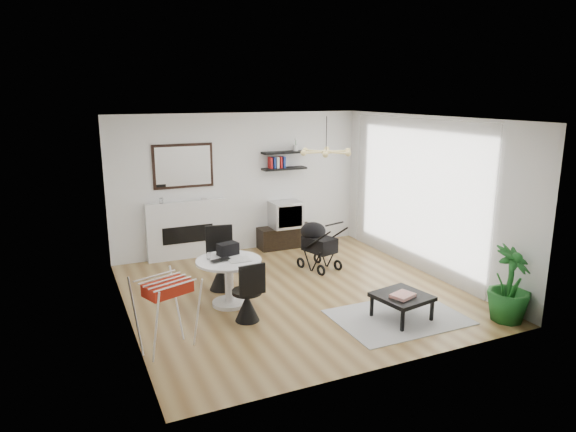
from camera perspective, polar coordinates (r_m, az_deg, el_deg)
name	(u,v)px	position (r m, az deg, el deg)	size (l,w,h in m)	color
floor	(294,292)	(8.18, 0.64, -8.46)	(5.00, 5.00, 0.00)	brown
ceiling	(294,118)	(7.59, 0.69, 10.80)	(5.00, 5.00, 0.00)	white
wall_back	(240,183)	(10.05, -5.36, 3.66)	(5.00, 5.00, 0.00)	white
wall_left	(123,226)	(7.12, -17.91, -1.05)	(5.00, 5.00, 0.00)	white
wall_right	(426,196)	(9.09, 15.11, 2.21)	(5.00, 5.00, 0.00)	white
sheer_curtain	(414,194)	(9.18, 13.85, 2.39)	(0.04, 3.60, 2.60)	white
fireplace	(187,223)	(9.82, -11.20, -0.74)	(1.50, 0.17, 2.16)	white
shelf_lower	(284,169)	(10.21, -0.42, 5.30)	(0.90, 0.25, 0.04)	black
shelf_upper	(284,152)	(10.17, -0.42, 7.08)	(0.90, 0.25, 0.04)	black
pendant_lamp	(326,152)	(8.22, 4.26, 7.12)	(0.90, 0.90, 0.10)	#DAC172
tv_console	(286,237)	(10.43, -0.23, -2.32)	(1.14, 0.40, 0.43)	black
crt_tv	(285,214)	(10.30, -0.30, 0.21)	(0.60, 0.52, 0.52)	silver
dining_table	(229,275)	(7.60, -6.57, -6.55)	(0.96, 0.96, 0.70)	white
laptop	(222,261)	(7.45, -7.32, -4.97)	(0.30, 0.19, 0.02)	black
black_bag	(228,249)	(7.73, -6.70, -3.66)	(0.30, 0.18, 0.18)	black
newspaper	(239,260)	(7.49, -5.43, -4.87)	(0.32, 0.26, 0.01)	silver
drinking_glass	(209,256)	(7.58, -8.81, -4.39)	(0.06, 0.06, 0.10)	white
chair_far	(221,270)	(8.28, -7.43, -5.95)	(0.50, 0.51, 1.00)	black
chair_near	(248,302)	(7.13, -4.51, -9.54)	(0.41, 0.42, 0.87)	black
drying_rack	(167,313)	(6.43, -13.31, -10.47)	(0.78, 0.76, 0.92)	white
stroller	(317,247)	(9.15, 3.29, -3.43)	(0.65, 0.83, 0.92)	black
rug	(398,317)	(7.47, 12.13, -10.93)	(1.77, 1.28, 0.01)	#B0B0B0
coffee_table	(402,297)	(7.32, 12.56, -8.82)	(0.78, 0.78, 0.35)	black
magazines	(403,295)	(7.22, 12.65, -8.60)	(0.30, 0.24, 0.04)	#E14938
potted_plant	(510,284)	(7.65, 23.43, -7.00)	(0.59, 0.59, 1.05)	#195A1E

